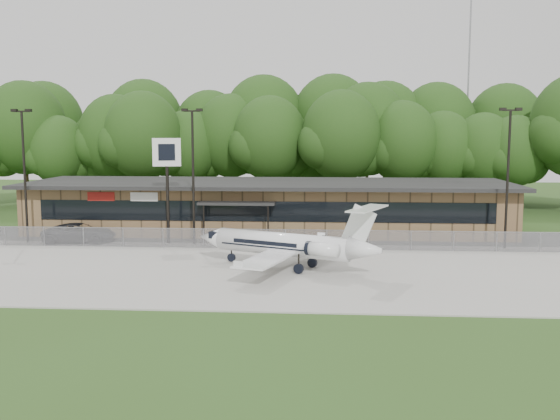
# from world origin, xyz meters

# --- Properties ---
(ground) EXTENTS (160.00, 160.00, 0.00)m
(ground) POSITION_xyz_m (0.00, 0.00, 0.00)
(ground) COLOR #2F4A1A
(ground) RESTS_ON ground
(apron) EXTENTS (64.00, 18.00, 0.08)m
(apron) POSITION_xyz_m (0.00, 8.00, 0.04)
(apron) COLOR #9E9B93
(apron) RESTS_ON ground
(parking_lot) EXTENTS (50.00, 9.00, 0.06)m
(parking_lot) POSITION_xyz_m (0.00, 19.50, 0.03)
(parking_lot) COLOR #383835
(parking_lot) RESTS_ON ground
(terminal) EXTENTS (41.00, 11.65, 4.30)m
(terminal) POSITION_xyz_m (-0.00, 23.94, 2.18)
(terminal) COLOR brown
(terminal) RESTS_ON ground
(fence) EXTENTS (46.00, 0.04, 1.52)m
(fence) POSITION_xyz_m (0.00, 15.00, 0.78)
(fence) COLOR gray
(fence) RESTS_ON ground
(treeline) EXTENTS (72.00, 12.00, 15.00)m
(treeline) POSITION_xyz_m (0.00, 42.00, 7.50)
(treeline) COLOR #163C13
(treeline) RESTS_ON ground
(radio_mast) EXTENTS (0.20, 0.20, 25.00)m
(radio_mast) POSITION_xyz_m (22.00, 48.00, 12.50)
(radio_mast) COLOR gray
(radio_mast) RESTS_ON ground
(light_pole_left) EXTENTS (1.55, 0.30, 10.23)m
(light_pole_left) POSITION_xyz_m (-18.00, 16.50, 5.98)
(light_pole_left) COLOR black
(light_pole_left) RESTS_ON ground
(light_pole_mid) EXTENTS (1.55, 0.30, 10.23)m
(light_pole_mid) POSITION_xyz_m (-5.00, 16.50, 5.98)
(light_pole_mid) COLOR black
(light_pole_mid) RESTS_ON ground
(light_pole_right) EXTENTS (1.55, 0.30, 10.23)m
(light_pole_right) POSITION_xyz_m (18.00, 16.50, 5.98)
(light_pole_right) COLOR black
(light_pole_right) RESTS_ON ground
(business_jet) EXTENTS (12.40, 11.06, 4.28)m
(business_jet) POSITION_xyz_m (2.63, 8.37, 1.53)
(business_jet) COLOR white
(business_jet) RESTS_ON ground
(suv) EXTENTS (5.71, 3.11, 1.52)m
(suv) POSITION_xyz_m (-14.04, 16.88, 0.76)
(suv) COLOR #333336
(suv) RESTS_ON ground
(pole_sign) EXTENTS (2.11, 0.69, 8.06)m
(pole_sign) POSITION_xyz_m (-7.05, 16.80, 6.16)
(pole_sign) COLOR black
(pole_sign) RESTS_ON ground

